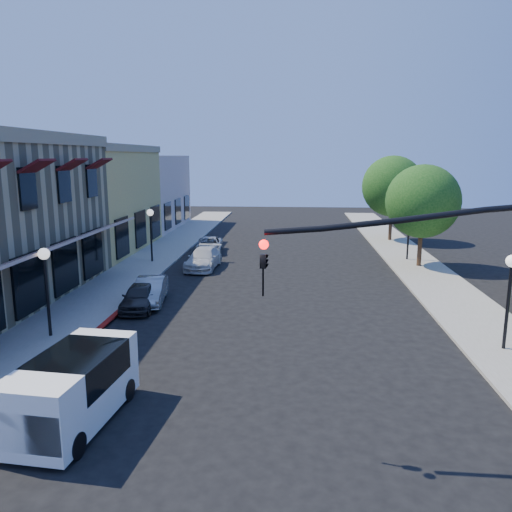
# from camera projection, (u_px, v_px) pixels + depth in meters

# --- Properties ---
(ground) EXTENTS (120.00, 120.00, 0.00)m
(ground) POSITION_uv_depth(u_px,v_px,m) (250.00, 480.00, 10.90)
(ground) COLOR black
(ground) RESTS_ON ground
(sidewalk_left) EXTENTS (3.50, 50.00, 0.12)m
(sidewalk_left) POSITION_uv_depth(u_px,v_px,m) (167.00, 248.00, 37.95)
(sidewalk_left) COLOR gray
(sidewalk_left) RESTS_ON ground
(sidewalk_right) EXTENTS (3.50, 50.00, 0.12)m
(sidewalk_right) POSITION_uv_depth(u_px,v_px,m) (401.00, 252.00, 36.62)
(sidewalk_right) COLOR gray
(sidewalk_right) RESTS_ON ground
(curb_red_strip) EXTENTS (0.25, 10.00, 0.06)m
(curb_red_strip) POSITION_uv_depth(u_px,v_px,m) (91.00, 339.00, 19.25)
(curb_red_strip) COLOR maroon
(curb_red_strip) RESTS_ON ground
(yellow_stucco_building) EXTENTS (10.00, 12.00, 7.60)m
(yellow_stucco_building) POSITION_uv_depth(u_px,v_px,m) (72.00, 200.00, 36.75)
(yellow_stucco_building) COLOR #DDC463
(yellow_stucco_building) RESTS_ON ground
(pink_stucco_building) EXTENTS (10.00, 12.00, 7.00)m
(pink_stucco_building) POSITION_uv_depth(u_px,v_px,m) (127.00, 192.00, 48.54)
(pink_stucco_building) COLOR #CEAA9C
(pink_stucco_building) RESTS_ON ground
(street_tree_a) EXTENTS (4.56, 4.56, 6.48)m
(street_tree_a) POSITION_uv_depth(u_px,v_px,m) (423.00, 201.00, 30.91)
(street_tree_a) COLOR #392516
(street_tree_a) RESTS_ON ground
(street_tree_b) EXTENTS (4.94, 4.94, 7.02)m
(street_tree_b) POSITION_uv_depth(u_px,v_px,m) (392.00, 186.00, 40.62)
(street_tree_b) COLOR #392516
(street_tree_b) RESTS_ON ground
(lamppost_left_near) EXTENTS (0.44, 0.44, 3.57)m
(lamppost_left_near) POSITION_uv_depth(u_px,v_px,m) (45.00, 270.00, 18.83)
(lamppost_left_near) COLOR black
(lamppost_left_near) RESTS_ON ground
(lamppost_left_far) EXTENTS (0.44, 0.44, 3.57)m
(lamppost_left_far) POSITION_uv_depth(u_px,v_px,m) (151.00, 222.00, 32.52)
(lamppost_left_far) COLOR black
(lamppost_left_far) RESTS_ON ground
(lamppost_right_near) EXTENTS (0.44, 0.44, 3.57)m
(lamppost_right_near) POSITION_uv_depth(u_px,v_px,m) (511.00, 278.00, 17.54)
(lamppost_right_near) COLOR black
(lamppost_right_near) RESTS_ON ground
(lamppost_right_far) EXTENTS (0.44, 0.44, 3.57)m
(lamppost_right_far) POSITION_uv_depth(u_px,v_px,m) (409.00, 221.00, 33.18)
(lamppost_right_far) COLOR black
(lamppost_right_far) RESTS_ON ground
(white_van) EXTENTS (2.20, 4.36, 1.87)m
(white_van) POSITION_uv_depth(u_px,v_px,m) (72.00, 386.00, 12.97)
(white_van) COLOR white
(white_van) RESTS_ON ground
(parked_car_a) EXTENTS (1.70, 3.58, 1.18)m
(parked_car_a) POSITION_uv_depth(u_px,v_px,m) (140.00, 297.00, 22.99)
(parked_car_a) COLOR black
(parked_car_a) RESTS_ON ground
(parked_car_b) EXTENTS (1.77, 3.85, 1.22)m
(parked_car_b) POSITION_uv_depth(u_px,v_px,m) (150.00, 291.00, 23.95)
(parked_car_b) COLOR #9B9EA0
(parked_car_b) RESTS_ON ground
(parked_car_c) EXTENTS (1.97, 4.42, 1.26)m
(parked_car_c) POSITION_uv_depth(u_px,v_px,m) (204.00, 259.00, 31.35)
(parked_car_c) COLOR silver
(parked_car_c) RESTS_ON ground
(parked_car_d) EXTENTS (2.23, 4.13, 1.10)m
(parked_car_d) POSITION_uv_depth(u_px,v_px,m) (209.00, 245.00, 36.62)
(parked_car_d) COLOR #A4A6A9
(parked_car_d) RESTS_ON ground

